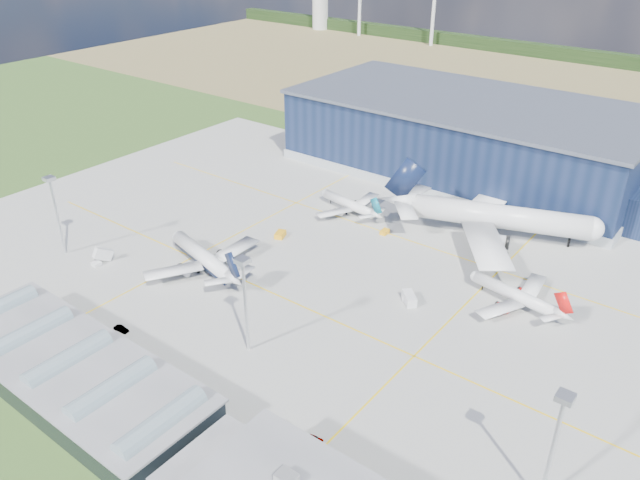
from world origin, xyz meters
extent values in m
plane|color=#33531F|center=(0.00, 0.00, 0.00)|extent=(600.00, 600.00, 0.00)
cube|color=gray|center=(0.00, 10.00, 0.03)|extent=(220.00, 160.00, 0.06)
cube|color=yellow|center=(0.00, -10.00, 0.07)|extent=(180.00, 0.40, 0.02)
cube|color=yellow|center=(0.00, 35.00, 0.07)|extent=(180.00, 0.40, 0.02)
cube|color=yellow|center=(-30.00, 10.00, 0.07)|extent=(0.40, 120.00, 0.02)
cube|color=yellow|center=(40.00, 10.00, 0.07)|extent=(0.40, 120.00, 0.02)
cube|color=olive|center=(0.00, 220.00, 0.00)|extent=(600.00, 220.00, 0.01)
cube|color=black|center=(0.00, 300.00, 4.00)|extent=(600.00, 8.00, 8.00)
cylinder|color=silver|center=(-220.00, 295.00, 20.00)|extent=(12.00, 12.00, 40.00)
cube|color=#101C38|center=(0.00, 95.00, 12.50)|extent=(120.00, 60.00, 25.00)
cube|color=#9BA3A9|center=(0.00, 95.00, 1.60)|extent=(121.00, 61.00, 3.20)
cube|color=#4E5463|center=(0.00, 95.00, 25.50)|extent=(122.00, 62.00, 1.20)
cube|color=beige|center=(45.00, -58.00, 10.10)|extent=(3.20, 2.60, 1.60)
cube|color=black|center=(-10.00, -60.00, 3.00)|extent=(65.00, 22.00, 6.00)
cube|color=slate|center=(-10.00, -60.00, 6.20)|extent=(66.00, 23.00, 0.50)
cube|color=slate|center=(30.00, -60.00, 3.00)|extent=(10.00, 18.00, 6.00)
cylinder|color=gray|center=(-24.00, -60.00, 6.40)|extent=(4.40, 18.00, 4.40)
cylinder|color=gray|center=(-10.00, -60.00, 6.40)|extent=(4.40, 18.00, 4.40)
cylinder|color=gray|center=(4.00, -60.00, 6.40)|extent=(4.40, 18.00, 4.40)
cylinder|color=gray|center=(18.00, -60.00, 6.40)|extent=(4.40, 18.00, 4.40)
cylinder|color=silver|center=(-60.00, -30.00, 11.00)|extent=(0.70, 0.70, 22.00)
cube|color=silver|center=(-60.00, -30.00, 22.50)|extent=(2.60, 2.60, 1.00)
cylinder|color=silver|center=(10.00, -30.00, 11.00)|extent=(0.70, 0.70, 22.00)
cube|color=silver|center=(10.00, -30.00, 22.50)|extent=(2.60, 2.60, 1.00)
cylinder|color=silver|center=(75.00, -30.00, 11.00)|extent=(0.70, 0.70, 22.00)
cube|color=silver|center=(75.00, -30.00, 22.50)|extent=(2.60, 2.60, 1.00)
cube|color=orange|center=(-18.63, 13.87, 0.83)|extent=(3.69, 4.60, 1.66)
cube|color=silver|center=(47.24, -46.00, 1.10)|extent=(5.50, 4.36, 2.21)
cube|color=silver|center=(27.71, 8.15, 0.63)|extent=(2.39, 3.18, 1.26)
cube|color=silver|center=(28.62, 7.26, 1.22)|extent=(5.53, 5.44, 2.44)
cube|color=orange|center=(4.48, 34.22, 0.65)|extent=(2.03, 3.07, 1.30)
cube|color=silver|center=(31.52, -46.00, 1.26)|extent=(5.58, 3.30, 2.52)
cube|color=silver|center=(-47.32, -26.22, 1.52)|extent=(3.02, 5.08, 3.04)
imported|color=#99999E|center=(37.68, -42.26, 0.63)|extent=(3.96, 2.38, 1.26)
imported|color=#99999E|center=(-17.52, -42.90, 0.62)|extent=(3.91, 1.77, 1.25)
camera|label=1|loc=(88.71, -106.62, 85.93)|focal=35.00mm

